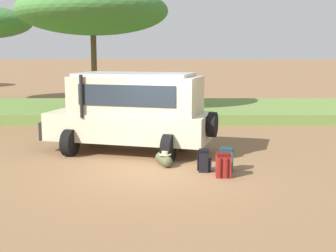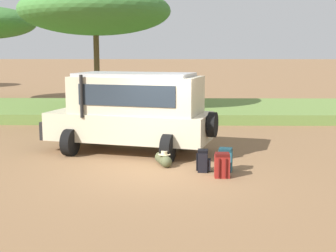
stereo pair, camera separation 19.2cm
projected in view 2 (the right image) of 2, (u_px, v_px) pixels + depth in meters
ground_plane at (157, 172)px, 12.09m from camera, size 320.00×320.00×0.00m
grass_bank at (165, 110)px, 23.00m from camera, size 120.00×7.00×0.44m
safari_vehicle at (132, 111)px, 14.25m from camera, size 5.47×3.53×2.44m
backpack_beside_front_wheel at (203, 161)px, 12.09m from camera, size 0.39×0.34×0.58m
backpack_cluster_center at (222, 165)px, 11.55m from camera, size 0.37×0.41×0.61m
backpack_near_rear_wheel at (225, 160)px, 12.14m from camera, size 0.40×0.46×0.61m
duffel_bag_low_black_case at (163, 159)px, 12.81m from camera, size 0.48×0.88×0.41m
acacia_tree_centre_back at (95, 11)px, 21.57m from camera, size 6.97×7.31×6.02m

